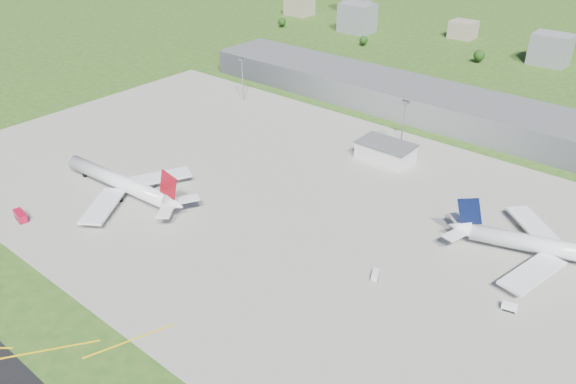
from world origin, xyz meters
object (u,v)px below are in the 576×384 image
Objects in this scene: airliner_red_twin at (122,183)px; van_white_near at (375,275)px; airliner_blue_quad at (562,250)px; tug_yellow at (150,195)px; van_white_far at (509,307)px; fire_truck at (21,216)px.

airliner_red_twin is 117.17m from van_white_near.
airliner_blue_quad is at bearing -159.84° from airliner_red_twin.
van_white_far is at bearing -25.79° from tug_yellow.
airliner_blue_quad reaches higher than van_white_far.
airliner_red_twin is 1.02× the size of airliner_blue_quad.
airliner_blue_quad is at bearing 42.39° from fire_truck.
van_white_near is (130.21, 59.50, -0.52)m from fire_truck.
airliner_red_twin is 8.79× the size of fire_truck.
van_white_far is (146.60, 28.01, 0.34)m from tug_yellow.
airliner_blue_quad is 207.69m from fire_truck.
van_white_far is (41.86, 13.57, -0.03)m from van_white_near.
airliner_blue_quad is (161.39, 70.70, 0.00)m from airliner_red_twin.
airliner_blue_quad is 13.64× the size of van_white_near.
van_white_far is at bearing -114.31° from airliner_blue_quad.
airliner_blue_quad is at bearing 70.03° from van_white_far.
van_white_near is at bearing -28.76° from tug_yellow.
van_white_near reaches higher than van_white_far.
van_white_near is (-46.11, -50.20, -4.28)m from airliner_blue_quad.
tug_yellow is (-150.84, -64.64, -4.65)m from airliner_blue_quad.
airliner_red_twin is 41.93m from fire_truck.
fire_truck is (-176.32, -109.70, -3.75)m from airliner_blue_quad.
van_white_far is at bearing 33.51° from fire_truck.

